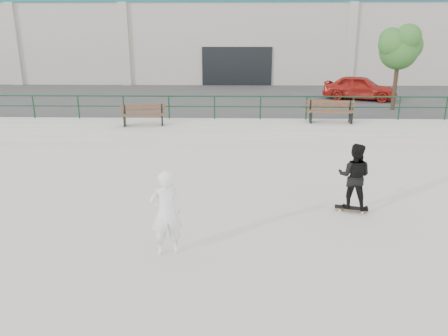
{
  "coord_description": "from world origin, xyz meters",
  "views": [
    {
      "loc": [
        -0.09,
        -8.16,
        4.1
      ],
      "look_at": [
        -0.36,
        2.0,
        0.96
      ],
      "focal_mm": 35.0,
      "sensor_mm": 36.0,
      "label": 1
    }
  ],
  "objects_px": {
    "bench_left": "(143,115)",
    "red_car": "(360,88)",
    "bench_right": "(331,112)",
    "skateboard": "(351,208)",
    "standing_skater": "(354,176)",
    "seated_skater": "(166,213)",
    "tree": "(400,46)"
  },
  "relations": [
    {
      "from": "bench_left",
      "to": "red_car",
      "type": "relative_size",
      "value": 0.47
    },
    {
      "from": "bench_right",
      "to": "red_car",
      "type": "xyz_separation_m",
      "value": [
        3.03,
        6.74,
        0.23
      ]
    },
    {
      "from": "bench_right",
      "to": "skateboard",
      "type": "relative_size",
      "value": 2.51
    },
    {
      "from": "bench_right",
      "to": "standing_skater",
      "type": "distance_m",
      "value": 8.58
    },
    {
      "from": "red_car",
      "to": "standing_skater",
      "type": "height_order",
      "value": "red_car"
    },
    {
      "from": "bench_right",
      "to": "red_car",
      "type": "distance_m",
      "value": 7.39
    },
    {
      "from": "skateboard",
      "to": "seated_skater",
      "type": "xyz_separation_m",
      "value": [
        -4.12,
        -2.2,
        0.77
      ]
    },
    {
      "from": "bench_left",
      "to": "tree",
      "type": "relative_size",
      "value": 0.46
    },
    {
      "from": "tree",
      "to": "skateboard",
      "type": "relative_size",
      "value": 5.03
    },
    {
      "from": "bench_right",
      "to": "standing_skater",
      "type": "bearing_deg",
      "value": -95.12
    },
    {
      "from": "tree",
      "to": "seated_skater",
      "type": "xyz_separation_m",
      "value": [
        -9.12,
        -14.12,
        -2.7
      ]
    },
    {
      "from": "skateboard",
      "to": "seated_skater",
      "type": "height_order",
      "value": "seated_skater"
    },
    {
      "from": "bench_left",
      "to": "tree",
      "type": "bearing_deg",
      "value": 11.33
    },
    {
      "from": "bench_left",
      "to": "standing_skater",
      "type": "distance_m",
      "value": 10.13
    },
    {
      "from": "seated_skater",
      "to": "tree",
      "type": "bearing_deg",
      "value": -139.82
    },
    {
      "from": "skateboard",
      "to": "seated_skater",
      "type": "relative_size",
      "value": 0.48
    },
    {
      "from": "bench_right",
      "to": "red_car",
      "type": "relative_size",
      "value": 0.5
    },
    {
      "from": "bench_right",
      "to": "tree",
      "type": "height_order",
      "value": "tree"
    },
    {
      "from": "seated_skater",
      "to": "skateboard",
      "type": "bearing_deg",
      "value": -168.83
    },
    {
      "from": "standing_skater",
      "to": "seated_skater",
      "type": "bearing_deg",
      "value": 50.68
    },
    {
      "from": "bench_right",
      "to": "standing_skater",
      "type": "relative_size",
      "value": 1.28
    },
    {
      "from": "skateboard",
      "to": "red_car",
      "type": "bearing_deg",
      "value": 88.99
    },
    {
      "from": "tree",
      "to": "red_car",
      "type": "relative_size",
      "value": 1.01
    },
    {
      "from": "skateboard",
      "to": "bench_left",
      "type": "bearing_deg",
      "value": 144.9
    },
    {
      "from": "bench_right",
      "to": "red_car",
      "type": "height_order",
      "value": "red_car"
    },
    {
      "from": "tree",
      "to": "red_car",
      "type": "bearing_deg",
      "value": 103.2
    },
    {
      "from": "red_car",
      "to": "skateboard",
      "type": "distance_m",
      "value": 15.86
    },
    {
      "from": "bench_left",
      "to": "tree",
      "type": "height_order",
      "value": "tree"
    },
    {
      "from": "standing_skater",
      "to": "seated_skater",
      "type": "distance_m",
      "value": 4.67
    },
    {
      "from": "seated_skater",
      "to": "bench_right",
      "type": "bearing_deg",
      "value": -133.38
    },
    {
      "from": "bench_left",
      "to": "seated_skater",
      "type": "distance_m",
      "value": 10.21
    },
    {
      "from": "red_car",
      "to": "bench_left",
      "type": "bearing_deg",
      "value": 148.17
    }
  ]
}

